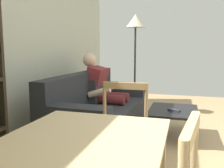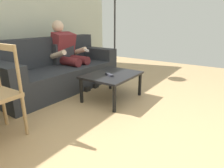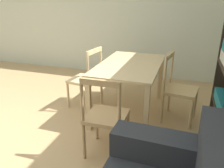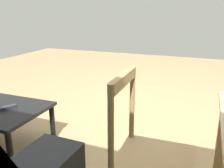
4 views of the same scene
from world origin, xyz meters
name	(u,v)px [view 4 (image 4 of 4)]	position (x,y,z in m)	size (l,w,h in m)	color
ground_plane	(137,119)	(0.00, 0.00, 0.00)	(8.54, 8.54, 0.00)	tan
tv_remote	(7,108)	(0.93, 1.02, 0.40)	(0.05, 0.17, 0.02)	#2D2D38
dining_chair_facing_couch	(149,158)	(-0.46, 1.40, 0.45)	(0.43, 0.43, 0.92)	tan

